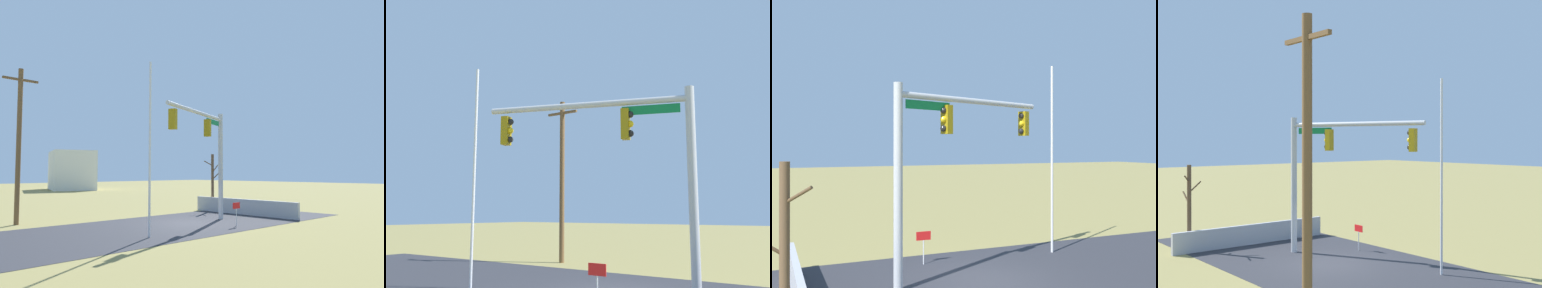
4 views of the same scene
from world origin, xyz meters
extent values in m
cube|color=#2D2D33|center=(-4.00, 0.00, 0.01)|extent=(28.00, 8.00, 0.01)
cylinder|color=#B2B5BA|center=(2.82, -0.10, 3.16)|extent=(0.28, 0.28, 6.32)
cylinder|color=#B2B5BA|center=(-0.27, -1.23, 5.97)|extent=(6.25, 2.45, 0.20)
cube|color=#0F7238|center=(1.71, -0.51, 5.69)|extent=(1.70, 0.65, 0.28)
cube|color=#937A0F|center=(0.96, -0.78, 5.27)|extent=(0.35, 0.42, 0.96)
sphere|color=black|center=(1.10, -0.73, 5.57)|extent=(0.22, 0.22, 0.22)
sphere|color=yellow|center=(1.10, -0.73, 5.27)|extent=(0.22, 0.22, 0.22)
sphere|color=black|center=(1.10, -0.73, 4.97)|extent=(0.22, 0.22, 0.22)
cube|color=#937A0F|center=(-2.87, -2.18, 5.27)|extent=(0.35, 0.42, 0.96)
sphere|color=black|center=(-2.72, -2.13, 5.57)|extent=(0.22, 0.22, 0.22)
sphere|color=yellow|center=(-2.72, -2.13, 5.27)|extent=(0.22, 0.22, 0.22)
sphere|color=black|center=(-2.72, -2.13, 4.97)|extent=(0.22, 0.22, 0.22)
cylinder|color=silver|center=(-4.29, -2.29, 3.83)|extent=(0.10, 0.10, 7.67)
cylinder|color=brown|center=(-6.87, 5.84, 4.22)|extent=(0.26, 0.26, 8.44)
cube|color=brown|center=(-6.87, 5.84, 7.84)|extent=(1.90, 0.12, 0.12)
cube|color=red|center=(1.15, -2.66, 1.06)|extent=(0.56, 0.02, 0.32)
camera|label=1|loc=(-14.68, -15.58, 2.83)|focal=36.16mm
camera|label=2|loc=(8.09, -12.81, 2.54)|focal=42.50mm
camera|label=3|loc=(6.46, 13.10, 4.41)|focal=41.93mm
camera|label=4|loc=(-17.59, 13.23, 5.28)|focal=48.44mm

